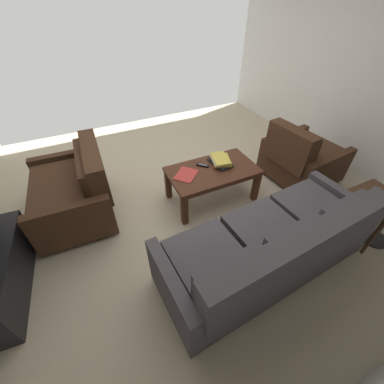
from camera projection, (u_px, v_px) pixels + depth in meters
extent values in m
cube|color=beige|center=(188.00, 194.00, 3.36)|extent=(5.05, 5.13, 0.01)
cube|color=white|center=(359.00, 62.00, 3.26)|extent=(0.12, 5.13, 2.80)
cylinder|color=black|center=(295.00, 215.00, 3.01)|extent=(0.05, 0.05, 0.06)
cylinder|color=black|center=(172.00, 275.00, 2.40)|extent=(0.05, 0.05, 0.06)
cylinder|color=black|center=(342.00, 254.00, 2.58)|extent=(0.05, 0.05, 0.06)
cylinder|color=black|center=(207.00, 340.00, 1.96)|extent=(0.05, 0.05, 0.06)
cube|color=#4C474C|center=(264.00, 251.00, 2.34)|extent=(1.88, 0.90, 0.39)
cube|color=#4C474C|center=(315.00, 209.00, 2.42)|extent=(0.61, 0.72, 0.10)
cube|color=#4C474C|center=(268.00, 232.00, 2.19)|extent=(0.61, 0.72, 0.10)
cube|color=#4C474C|center=(210.00, 261.00, 1.97)|extent=(0.61, 0.72, 0.10)
cube|color=#4C474C|center=(303.00, 252.00, 1.88)|extent=(1.84, 0.30, 0.45)
cube|color=#4C474C|center=(342.00, 215.00, 2.18)|extent=(0.56, 0.16, 0.32)
cube|color=#4C474C|center=(292.00, 242.00, 1.95)|extent=(0.56, 0.16, 0.32)
cube|color=#4C474C|center=(229.00, 276.00, 1.73)|extent=(0.56, 0.16, 0.32)
cube|color=#4C474C|center=(334.00, 211.00, 2.65)|extent=(0.15, 0.78, 0.55)
cube|color=#4C474C|center=(172.00, 295.00, 1.94)|extent=(0.15, 0.78, 0.55)
cylinder|color=black|center=(48.00, 199.00, 3.23)|extent=(0.05, 0.05, 0.06)
cylinder|color=black|center=(48.00, 244.00, 2.68)|extent=(0.05, 0.05, 0.06)
cylinder|color=black|center=(102.00, 186.00, 3.44)|extent=(0.05, 0.05, 0.06)
cylinder|color=black|center=(112.00, 225.00, 2.89)|extent=(0.05, 0.05, 0.06)
cube|color=#422819|center=(73.00, 199.00, 2.92)|extent=(0.84, 0.97, 0.36)
cube|color=#422819|center=(65.00, 184.00, 2.76)|extent=(0.74, 0.90, 0.10)
cube|color=#422819|center=(95.00, 167.00, 2.78)|extent=(0.21, 0.96, 0.48)
cube|color=#422819|center=(85.00, 169.00, 2.75)|extent=(0.14, 0.86, 0.34)
cube|color=#422819|center=(69.00, 170.00, 3.24)|extent=(0.81, 0.12, 0.52)
cube|color=#422819|center=(74.00, 225.00, 2.51)|extent=(0.81, 0.12, 0.52)
cube|color=#4C2819|center=(213.00, 171.00, 3.01)|extent=(1.09, 0.61, 0.04)
cube|color=#4C2819|center=(212.00, 174.00, 3.04)|extent=(1.00, 0.55, 0.05)
cube|color=#4C2819|center=(234.00, 166.00, 3.50)|extent=(0.07, 0.07, 0.43)
cube|color=#4C2819|center=(168.00, 184.00, 3.18)|extent=(0.07, 0.07, 0.43)
cube|color=#4C2819|center=(256.00, 187.00, 3.14)|extent=(0.07, 0.07, 0.43)
cube|color=#4C2819|center=(184.00, 210.00, 2.82)|extent=(0.07, 0.07, 0.43)
cube|color=#472D1C|center=(379.00, 199.00, 2.50)|extent=(0.49, 0.49, 0.03)
cylinder|color=#472D1C|center=(363.00, 200.00, 2.89)|extent=(0.04, 0.04, 0.51)
cylinder|color=#472D1C|center=(337.00, 210.00, 2.76)|extent=(0.04, 0.04, 0.51)
cylinder|color=#472D1C|center=(372.00, 238.00, 2.46)|extent=(0.04, 0.04, 0.51)
cylinder|color=#262628|center=(374.00, 238.00, 2.76)|extent=(0.28, 0.28, 0.02)
cylinder|color=black|center=(329.00, 176.00, 3.62)|extent=(0.05, 0.05, 0.06)
cylinder|color=black|center=(301.00, 160.00, 3.95)|extent=(0.05, 0.05, 0.06)
cylinder|color=black|center=(293.00, 193.00, 3.33)|extent=(0.05, 0.05, 0.06)
cylinder|color=black|center=(267.00, 174.00, 3.66)|extent=(0.05, 0.05, 0.06)
cube|color=#422819|center=(301.00, 163.00, 3.51)|extent=(0.93, 0.74, 0.34)
cube|color=#422819|center=(307.00, 150.00, 3.37)|extent=(0.82, 0.69, 0.10)
cube|color=#422819|center=(290.00, 147.00, 3.12)|extent=(0.24, 0.68, 0.51)
cube|color=#422819|center=(296.00, 145.00, 3.16)|extent=(0.18, 0.61, 0.37)
cube|color=#422819|center=(326.00, 173.00, 3.21)|extent=(0.88, 0.18, 0.50)
cube|color=#422819|center=(282.00, 147.00, 3.71)|extent=(0.88, 0.18, 0.50)
cylinder|color=white|center=(376.00, 193.00, 2.47)|extent=(0.08, 0.08, 0.10)
cube|color=white|center=(372.00, 195.00, 2.46)|extent=(0.02, 0.01, 0.06)
cube|color=black|center=(220.00, 163.00, 3.08)|extent=(0.22, 0.32, 0.03)
cube|color=#E0CC4C|center=(221.00, 160.00, 3.07)|extent=(0.30, 0.34, 0.03)
cube|color=silver|center=(220.00, 159.00, 3.04)|extent=(0.26, 0.32, 0.02)
cube|color=#E0CC4C|center=(220.00, 158.00, 3.03)|extent=(0.24, 0.33, 0.02)
cube|color=black|center=(203.00, 165.00, 3.04)|extent=(0.14, 0.14, 0.02)
cube|color=#59595B|center=(203.00, 165.00, 3.03)|extent=(0.10, 0.10, 0.00)
cube|color=#C63833|center=(186.00, 175.00, 2.91)|extent=(0.35, 0.35, 0.01)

